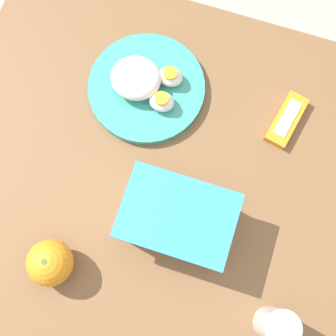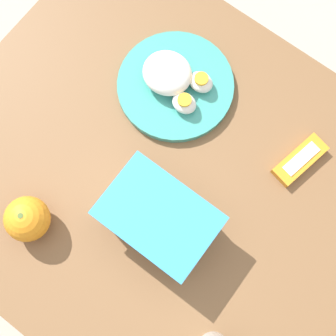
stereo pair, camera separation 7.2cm
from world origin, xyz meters
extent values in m
plane|color=#B2A899|center=(0.00, 0.00, 0.00)|extent=(10.00, 10.00, 0.00)
cube|color=brown|center=(0.00, 0.00, 0.70)|extent=(0.97, 0.79, 0.03)
cylinder|color=brown|center=(0.42, -0.34, 0.34)|extent=(0.06, 0.06, 0.68)
cube|color=white|center=(-0.02, 0.08, 0.76)|extent=(0.19, 0.13, 0.09)
cube|color=beige|center=(-0.02, 0.08, 0.74)|extent=(0.17, 0.12, 0.06)
cube|color=#338CC6|center=(-0.02, 0.08, 0.80)|extent=(0.20, 0.14, 0.01)
ellipsoid|color=tan|center=(-0.08, 0.09, 0.77)|extent=(0.06, 0.05, 0.02)
ellipsoid|color=tan|center=(0.03, 0.09, 0.77)|extent=(0.06, 0.05, 0.03)
sphere|color=orange|center=(0.17, 0.23, 0.75)|extent=(0.09, 0.09, 0.09)
cylinder|color=#4C662D|center=(0.17, 0.23, 0.79)|extent=(0.01, 0.01, 0.00)
cylinder|color=teal|center=(0.12, -0.17, 0.72)|extent=(0.24, 0.24, 0.02)
ellipsoid|color=white|center=(0.14, -0.17, 0.75)|extent=(0.10, 0.09, 0.05)
ellipsoid|color=white|center=(0.08, -0.19, 0.74)|extent=(0.05, 0.04, 0.03)
cylinder|color=#F4A823|center=(0.08, -0.19, 0.76)|extent=(0.03, 0.03, 0.01)
ellipsoid|color=white|center=(0.08, -0.14, 0.74)|extent=(0.05, 0.04, 0.03)
cylinder|color=#F4A823|center=(0.08, -0.14, 0.76)|extent=(0.03, 0.03, 0.01)
cube|color=orange|center=(-0.17, -0.19, 0.72)|extent=(0.07, 0.12, 0.02)
cube|color=white|center=(-0.17, -0.19, 0.73)|extent=(0.04, 0.09, 0.00)
camera|label=1|loc=(-0.04, 0.19, 1.62)|focal=50.00mm
camera|label=2|loc=(-0.11, 0.16, 1.62)|focal=50.00mm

